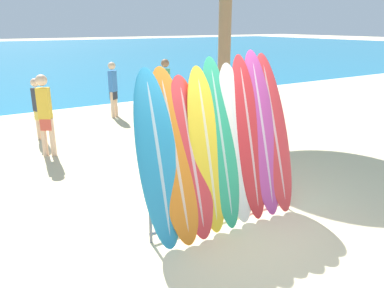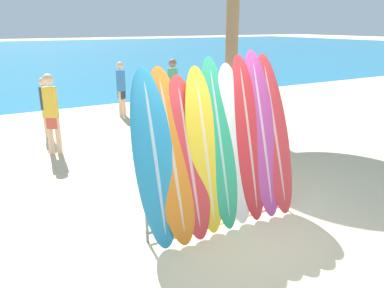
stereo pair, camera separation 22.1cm
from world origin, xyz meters
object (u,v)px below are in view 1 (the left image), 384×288
surfboard_slot_5 (236,144)px  surfboard_slot_7 (262,133)px  surfboard_slot_8 (274,133)px  person_far_left (113,88)px  surfboard_slot_4 (221,144)px  person_near_water (45,113)px  surfboard_rack (221,189)px  surfboard_slot_6 (249,138)px  surfboard_slot_0 (158,160)px  surfboard_slot_2 (192,158)px  surfboard_slot_3 (207,151)px  person_far_right (38,107)px  person_mid_beach (166,87)px  surfboard_slot_1 (175,156)px

surfboard_slot_5 → surfboard_slot_7: size_ratio=0.93×
surfboard_slot_5 → surfboard_slot_8: surfboard_slot_8 is taller
surfboard_slot_8 → person_far_left: surfboard_slot_8 is taller
surfboard_slot_4 → person_near_water: surfboard_slot_4 is taller
surfboard_rack → person_near_water: bearing=109.5°
surfboard_slot_4 → surfboard_slot_6: size_ratio=1.00×
surfboard_slot_8 → surfboard_slot_0: bearing=-179.1°
surfboard_slot_5 → surfboard_slot_6: surfboard_slot_6 is taller
surfboard_slot_7 → surfboard_slot_8: bearing=0.9°
surfboard_rack → surfboard_slot_2: (-0.49, 0.02, 0.56)m
surfboard_slot_3 → surfboard_slot_8: size_ratio=0.95×
surfboard_slot_7 → surfboard_slot_8: (0.24, 0.00, -0.03)m
surfboard_slot_6 → surfboard_slot_8: size_ratio=1.00×
surfboard_slot_4 → person_near_water: 4.49m
surfboard_rack → person_far_left: person_far_left is taller
surfboard_slot_4 → surfboard_slot_8: size_ratio=1.00×
surfboard_slot_3 → surfboard_slot_5: 0.50m
surfboard_slot_8 → person_far_left: size_ratio=1.40×
person_far_left → person_far_right: size_ratio=1.10×
surfboard_slot_0 → surfboard_slot_3: 0.74m
surfboard_rack → surfboard_slot_0: 1.16m
surfboard_slot_2 → surfboard_slot_5: surfboard_slot_5 is taller
surfboard_slot_6 → surfboard_slot_7: size_ratio=0.98×
surfboard_slot_5 → person_near_water: surfboard_slot_5 is taller
person_far_left → person_far_right: (-2.40, -1.31, -0.08)m
person_mid_beach → surfboard_slot_1: bearing=102.1°
surfboard_slot_0 → surfboard_slot_3: (0.74, -0.00, -0.01)m
surfboard_slot_4 → person_far_right: bearing=104.3°
surfboard_slot_7 → surfboard_slot_4: bearing=-179.2°
surfboard_slot_0 → surfboard_slot_5: surfboard_slot_0 is taller
surfboard_slot_0 → surfboard_slot_6: size_ratio=0.96×
surfboard_slot_6 → person_far_left: 6.91m
surfboard_rack → surfboard_slot_7: size_ratio=0.95×
person_near_water → person_far_left: person_near_water is taller
surfboard_slot_3 → surfboard_slot_4: (0.25, 0.02, 0.05)m
surfboard_slot_2 → surfboard_slot_4: bearing=2.1°
surfboard_rack → surfboard_slot_1: (-0.73, 0.04, 0.62)m
surfboard_slot_5 → surfboard_slot_7: surfboard_slot_7 is taller
surfboard_rack → person_near_water: 4.54m
surfboard_slot_8 → person_near_water: bearing=120.7°
surfboard_slot_3 → surfboard_slot_7: surfboard_slot_7 is taller
person_near_water → surfboard_slot_5: bearing=145.8°
surfboard_slot_7 → person_far_left: (0.23, 6.88, -0.29)m
surfboard_slot_3 → person_far_left: size_ratio=1.33×
surfboard_slot_1 → person_far_left: (1.71, 6.89, -0.21)m
person_far_left → surfboard_slot_2: bearing=-137.0°
surfboard_slot_6 → surfboard_slot_8: surfboard_slot_6 is taller
surfboard_slot_0 → surfboard_slot_8: size_ratio=0.96×
surfboard_slot_3 → surfboard_slot_6: size_ratio=0.95×
surfboard_slot_3 → surfboard_slot_7: 1.00m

